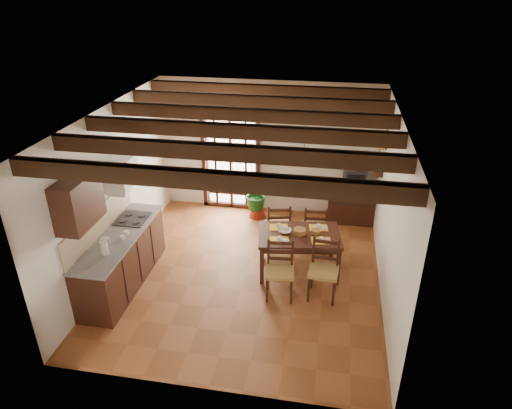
% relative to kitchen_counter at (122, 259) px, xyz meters
% --- Properties ---
extents(ground_plane, '(5.00, 5.00, 0.00)m').
position_rel_kitchen_counter_xyz_m(ground_plane, '(1.96, 0.60, -0.47)').
color(ground_plane, brown).
extents(room_shell, '(4.52, 5.02, 2.81)m').
position_rel_kitchen_counter_xyz_m(room_shell, '(1.96, 0.60, 1.34)').
color(room_shell, silver).
rests_on(room_shell, ground_plane).
extents(ceiling_beams, '(4.50, 4.34, 0.20)m').
position_rel_kitchen_counter_xyz_m(ceiling_beams, '(1.96, 0.60, 2.22)').
color(ceiling_beams, black).
rests_on(ceiling_beams, room_shell).
extents(french_door, '(1.26, 0.11, 2.32)m').
position_rel_kitchen_counter_xyz_m(french_door, '(1.16, 3.05, 0.70)').
color(french_door, white).
rests_on(french_door, ground_plane).
extents(kitchen_counter, '(0.64, 2.25, 1.38)m').
position_rel_kitchen_counter_xyz_m(kitchen_counter, '(0.00, 0.00, 0.00)').
color(kitchen_counter, '#331810').
rests_on(kitchen_counter, ground_plane).
extents(upper_cabinet, '(0.35, 0.80, 0.70)m').
position_rel_kitchen_counter_xyz_m(upper_cabinet, '(-0.12, -0.70, 1.38)').
color(upper_cabinet, '#331810').
rests_on(upper_cabinet, room_shell).
extents(range_hood, '(0.38, 0.60, 0.54)m').
position_rel_kitchen_counter_xyz_m(range_hood, '(-0.09, 0.55, 1.26)').
color(range_hood, white).
rests_on(range_hood, room_shell).
extents(counter_items, '(0.50, 1.43, 0.25)m').
position_rel_kitchen_counter_xyz_m(counter_items, '(0.00, 0.09, 0.49)').
color(counter_items, black).
rests_on(counter_items, kitchen_counter).
extents(dining_table, '(1.48, 1.08, 0.74)m').
position_rel_kitchen_counter_xyz_m(dining_table, '(2.82, 0.85, 0.17)').
color(dining_table, '#3A1B13').
rests_on(dining_table, ground_plane).
extents(chair_near_left, '(0.48, 0.46, 0.95)m').
position_rel_kitchen_counter_xyz_m(chair_near_left, '(2.59, 0.11, -0.18)').
color(chair_near_left, '#AD8C4A').
rests_on(chair_near_left, ground_plane).
extents(chair_near_right, '(0.48, 0.46, 0.98)m').
position_rel_kitchen_counter_xyz_m(chair_near_right, '(3.27, 0.21, -0.17)').
color(chair_near_right, '#AD8C4A').
rests_on(chair_near_right, ground_plane).
extents(chair_far_left, '(0.54, 0.52, 0.97)m').
position_rel_kitchen_counter_xyz_m(chair_far_left, '(2.38, 1.48, -0.17)').
color(chair_far_left, '#AD8C4A').
rests_on(chair_far_left, ground_plane).
extents(chair_far_right, '(0.46, 0.44, 0.94)m').
position_rel_kitchen_counter_xyz_m(chair_far_right, '(3.05, 1.59, -0.18)').
color(chair_far_right, '#AD8C4A').
rests_on(chair_far_right, ground_plane).
extents(table_setting, '(0.99, 0.66, 0.09)m').
position_rel_kitchen_counter_xyz_m(table_setting, '(2.82, 0.85, 0.28)').
color(table_setting, yellow).
rests_on(table_setting, dining_table).
extents(table_bowl, '(0.23, 0.23, 0.05)m').
position_rel_kitchen_counter_xyz_m(table_bowl, '(2.57, 0.86, 0.29)').
color(table_bowl, white).
rests_on(table_bowl, dining_table).
extents(sideboard, '(0.96, 0.44, 0.81)m').
position_rel_kitchen_counter_xyz_m(sideboard, '(3.74, 2.83, -0.07)').
color(sideboard, '#331810').
rests_on(sideboard, ground_plane).
extents(crt_tv, '(0.45, 0.42, 0.35)m').
position_rel_kitchen_counter_xyz_m(crt_tv, '(3.74, 2.82, 0.53)').
color(crt_tv, black).
rests_on(crt_tv, sideboard).
extents(fuse_box, '(0.25, 0.03, 0.32)m').
position_rel_kitchen_counter_xyz_m(fuse_box, '(3.46, 3.08, 1.28)').
color(fuse_box, white).
rests_on(fuse_box, room_shell).
extents(plant_pot, '(0.36, 0.36, 0.22)m').
position_rel_kitchen_counter_xyz_m(plant_pot, '(1.79, 2.68, -0.36)').
color(plant_pot, maroon).
rests_on(plant_pot, ground_plane).
extents(potted_plant, '(1.85, 1.65, 1.82)m').
position_rel_kitchen_counter_xyz_m(potted_plant, '(1.79, 2.68, 0.10)').
color(potted_plant, '#144C19').
rests_on(potted_plant, ground_plane).
extents(wall_shelf, '(0.20, 0.42, 0.20)m').
position_rel_kitchen_counter_xyz_m(wall_shelf, '(4.10, 2.20, 1.04)').
color(wall_shelf, '#331810').
rests_on(wall_shelf, room_shell).
extents(shelf_vase, '(0.15, 0.15, 0.15)m').
position_rel_kitchen_counter_xyz_m(shelf_vase, '(4.10, 2.20, 1.18)').
color(shelf_vase, '#B2BFB2').
rests_on(shelf_vase, wall_shelf).
extents(shelf_flowers, '(0.14, 0.14, 0.36)m').
position_rel_kitchen_counter_xyz_m(shelf_flowers, '(4.10, 2.20, 1.38)').
color(shelf_flowers, yellow).
rests_on(shelf_flowers, shelf_vase).
extents(framed_picture, '(0.03, 0.32, 0.32)m').
position_rel_kitchen_counter_xyz_m(framed_picture, '(4.18, 2.20, 1.58)').
color(framed_picture, brown).
rests_on(framed_picture, room_shell).
extents(pendant_lamp, '(0.36, 0.36, 0.84)m').
position_rel_kitchen_counter_xyz_m(pendant_lamp, '(2.82, 0.95, 1.60)').
color(pendant_lamp, black).
rests_on(pendant_lamp, room_shell).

